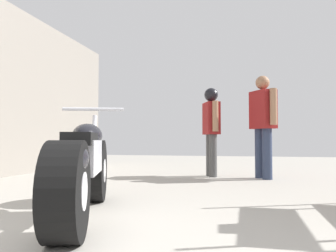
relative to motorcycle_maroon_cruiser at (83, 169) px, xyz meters
The scene contains 4 objects.
ground_plane 2.20m from the motorcycle_maroon_cruiser, 79.03° to the left, with size 19.16×19.16×0.00m, color #A8A399.
motorcycle_maroon_cruiser is the anchor object (origin of this frame).
mechanic_in_blue 3.82m from the motorcycle_maroon_cruiser, 64.35° to the left, with size 0.47×0.66×1.77m.
mechanic_with_helmet 3.69m from the motorcycle_maroon_cruiser, 78.48° to the left, with size 0.37×0.62×1.61m.
Camera 1 is at (0.94, -0.77, 0.65)m, focal length 36.41 mm.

